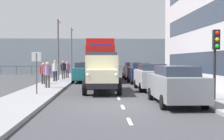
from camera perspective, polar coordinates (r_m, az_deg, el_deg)
ground_plane at (r=20.65m, az=0.31°, el=-3.49°), size 80.00×80.00×0.00m
sidewalk_left at (r=21.34m, az=12.68°, el=-3.16°), size 2.47×37.53×0.15m
sidewalk_right at (r=20.94m, az=-12.30°, el=-3.26°), size 2.47×37.53×0.15m
road_centreline_markings at (r=20.02m, az=0.40°, el=-3.65°), size 0.12×33.42×0.01m
sea_horizon at (r=42.31m, az=-1.04°, el=2.74°), size 80.00×0.80×5.00m
seawall_railing at (r=38.72m, az=-0.92°, el=0.46°), size 28.08×0.08×1.20m
truck_vintage_cream at (r=17.53m, az=-2.01°, el=-0.62°), size 2.17×5.64×2.43m
lorry_cargo_red at (r=27.55m, az=-2.31°, el=2.22°), size 2.58×8.20×3.87m
car_grey_kerbside_near at (r=13.27m, az=12.23°, el=-2.74°), size 1.86×4.60×1.72m
car_silver_kerbside_1 at (r=19.19m, az=7.68°, el=-1.25°), size 1.89×4.23×1.72m
car_navy_kerbside_2 at (r=24.76m, az=5.41°, el=-0.50°), size 1.81×4.26×1.72m
car_white_kerbside_3 at (r=30.22m, az=4.01°, el=-0.04°), size 1.85×4.31×1.72m
car_teal_oppositeside_0 at (r=25.84m, az=-5.51°, el=-0.39°), size 1.88×4.51×1.72m
car_maroon_oppositeside_1 at (r=32.76m, az=-4.84°, el=0.12°), size 1.95×4.01×1.72m
pedestrian_by_lamp at (r=19.55m, az=-12.54°, el=-0.49°), size 0.53×0.34×1.69m
pedestrian_with_bag at (r=22.56m, az=-13.30°, el=-0.30°), size 0.53×0.34×1.60m
pedestrian_couple_a at (r=25.18m, az=-11.10°, el=0.21°), size 0.53×0.34×1.78m
pedestrian_near_railing at (r=27.86m, az=-9.51°, el=0.32°), size 0.53×0.34×1.73m
pedestrian_strolling at (r=29.76m, az=-8.77°, el=0.35°), size 0.53×0.34×1.66m
traffic_light_near at (r=14.10m, az=19.67°, el=3.88°), size 0.28×0.41×3.20m
lamp_post_promenade at (r=27.05m, az=-10.47°, el=5.21°), size 0.32×1.14×5.51m
lamp_post_far at (r=36.79m, az=-7.91°, el=4.64°), size 0.32×1.14×5.83m
street_sign at (r=16.05m, az=-14.59°, el=0.88°), size 0.50×0.07×2.25m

